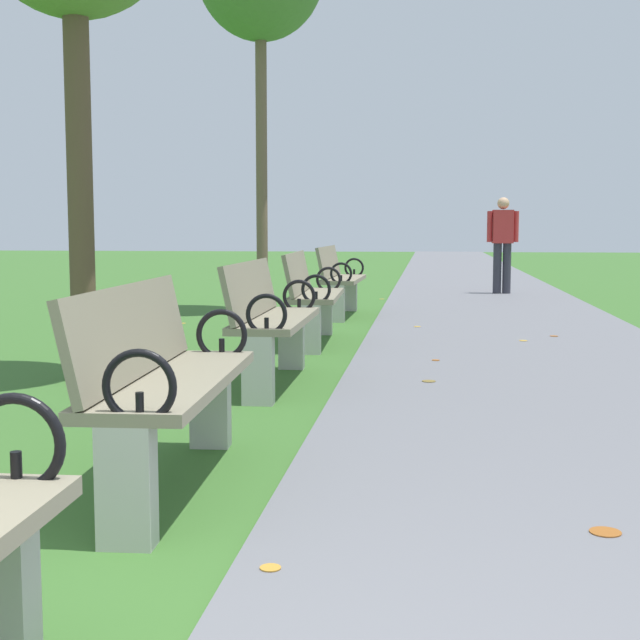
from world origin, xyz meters
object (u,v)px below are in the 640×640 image
Objects in this scene: park_bench_4 at (311,295)px; park_bench_5 at (339,279)px; park_bench_2 at (163,379)px; pedestrian_walking at (503,240)px; park_bench_3 at (269,319)px.

park_bench_4 is 2.74m from park_bench_5.
pedestrian_walking is at bearing 78.55° from park_bench_2.
park_bench_2 is 1.00× the size of pedestrian_walking.
park_bench_3 is 9.40m from pedestrian_walking.
park_bench_3 is 0.99× the size of park_bench_4.
park_bench_2 is 1.00× the size of park_bench_4.
park_bench_3 is (-0.00, 2.61, 0.00)m from park_bench_2.
park_bench_5 is 0.99× the size of pedestrian_walking.
park_bench_4 and park_bench_5 have the same top height.
park_bench_5 is (-0.00, 7.68, 0.00)m from park_bench_2.
park_bench_4 is (-0.00, 4.94, 0.00)m from park_bench_2.
park_bench_2 is 1.01× the size of park_bench_3.
pedestrian_walking is (2.37, 9.09, 0.44)m from park_bench_3.
park_bench_2 is 1.01× the size of park_bench_5.
park_bench_5 is at bearing 90.00° from park_bench_2.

